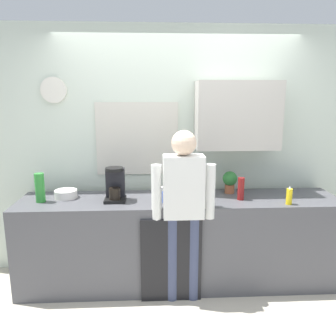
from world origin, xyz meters
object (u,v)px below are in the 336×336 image
object	(u,v)px
person_at_sink	(183,203)
coffee_maker	(115,186)
cup_blue_mug	(166,197)
cup_white_mug	(161,191)
bottle_clear_soda	(40,188)
potted_plant	(230,181)
mixing_bowl	(66,194)
bottle_olive_oil	(172,184)
dish_soap	(289,196)
bottle_dark_sauce	(190,196)
bottle_red_vinegar	(241,189)

from	to	relation	value
person_at_sink	coffee_maker	bearing A→B (deg)	147.69
cup_blue_mug	cup_white_mug	bearing A→B (deg)	102.27
bottle_clear_soda	potted_plant	bearing A→B (deg)	6.22
coffee_maker	mixing_bowl	size ratio (longest dim) A/B	1.50
bottle_olive_oil	dish_soap	size ratio (longest dim) A/B	1.39
cup_blue_mug	person_at_sink	bearing A→B (deg)	-53.62
coffee_maker	cup_blue_mug	xyz separation A→B (m)	(0.49, -0.09, -0.10)
bottle_clear_soda	potted_plant	world-z (taller)	bottle_clear_soda
mixing_bowl	person_at_sink	world-z (taller)	person_at_sink
bottle_dark_sauce	dish_soap	bearing A→B (deg)	-0.59
cup_blue_mug	person_at_sink	world-z (taller)	person_at_sink
bottle_olive_oil	cup_white_mug	world-z (taller)	bottle_olive_oil
cup_white_mug	dish_soap	bearing A→B (deg)	-15.50
bottle_red_vinegar	dish_soap	bearing A→B (deg)	-21.84
bottle_olive_oil	bottle_clear_soda	distance (m)	1.27
dish_soap	cup_white_mug	bearing A→B (deg)	164.50
coffee_maker	cup_blue_mug	distance (m)	0.51
coffee_maker	mixing_bowl	bearing A→B (deg)	168.31
bottle_red_vinegar	cup_white_mug	distance (m)	0.79
bottle_clear_soda	person_at_sink	world-z (taller)	person_at_sink
cup_white_mug	bottle_red_vinegar	bearing A→B (deg)	-11.94
bottle_clear_soda	cup_white_mug	world-z (taller)	bottle_clear_soda
coffee_maker	potted_plant	size ratio (longest dim) A/B	1.43
cup_blue_mug	potted_plant	xyz separation A→B (m)	(0.67, 0.28, 0.08)
bottle_dark_sauce	bottle_clear_soda	size ratio (longest dim) A/B	0.64
cup_blue_mug	mixing_bowl	world-z (taller)	cup_blue_mug
coffee_maker	dish_soap	distance (m)	1.65
cup_blue_mug	coffee_maker	bearing A→B (deg)	169.97
bottle_red_vinegar	coffee_maker	bearing A→B (deg)	177.94
cup_white_mug	potted_plant	size ratio (longest dim) A/B	0.41
cup_blue_mug	mixing_bowl	distance (m)	1.01
bottle_clear_soda	mixing_bowl	bearing A→B (deg)	29.40
potted_plant	person_at_sink	bearing A→B (deg)	-138.36
bottle_dark_sauce	mixing_bowl	size ratio (longest dim) A/B	0.82
bottle_dark_sauce	cup_blue_mug	bearing A→B (deg)	152.51
bottle_dark_sauce	potted_plant	size ratio (longest dim) A/B	0.78
bottle_clear_soda	mixing_bowl	world-z (taller)	bottle_clear_soda
dish_soap	bottle_dark_sauce	bearing A→B (deg)	179.41
mixing_bowl	bottle_olive_oil	bearing A→B (deg)	1.35
cup_blue_mug	dish_soap	xyz separation A→B (m)	(1.14, -0.12, 0.03)
bottle_red_vinegar	bottle_olive_oil	size ratio (longest dim) A/B	0.88
bottle_red_vinegar	cup_blue_mug	size ratio (longest dim) A/B	2.20
bottle_olive_oil	potted_plant	distance (m)	0.61
cup_white_mug	mixing_bowl	bearing A→B (deg)	-179.00
bottle_red_vinegar	bottle_clear_soda	bearing A→B (deg)	179.12
potted_plant	cup_white_mug	bearing A→B (deg)	-174.46
bottle_dark_sauce	mixing_bowl	xyz separation A→B (m)	(-1.21, 0.30, -0.05)
bottle_clear_soda	bottle_olive_oil	bearing A→B (deg)	6.43
mixing_bowl	cup_white_mug	bearing A→B (deg)	1.00
bottle_clear_soda	cup_blue_mug	bearing A→B (deg)	-3.45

